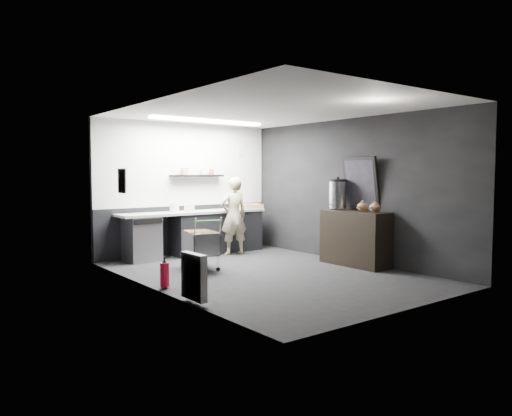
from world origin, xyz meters
TOP-DOWN VIEW (x-y plane):
  - floor at (0.00, 0.00)m, footprint 5.50×5.50m
  - ceiling at (0.00, 0.00)m, footprint 5.50×5.50m
  - wall_back at (0.00, 2.75)m, footprint 5.50×0.00m
  - wall_front at (0.00, -2.75)m, footprint 5.50×0.00m
  - wall_left at (-2.00, 0.00)m, footprint 0.00×5.50m
  - wall_right at (2.00, 0.00)m, footprint 0.00×5.50m
  - kitchen_wall_panel at (0.00, 2.73)m, footprint 3.95×0.02m
  - dado_panel at (0.00, 2.73)m, footprint 3.95×0.02m
  - floating_shelf at (0.20, 2.62)m, footprint 1.20×0.22m
  - wall_clock at (1.40, 2.72)m, footprint 0.20×0.03m
  - poster at (-1.98, 1.30)m, footprint 0.02×0.30m
  - poster_red_band at (-1.98, 1.30)m, footprint 0.02×0.22m
  - radiator at (-1.94, -0.90)m, footprint 0.10×0.50m
  - ceiling_strip at (0.00, 1.85)m, footprint 2.40×0.20m
  - prep_counter at (0.14, 2.42)m, footprint 3.20×0.61m
  - person at (0.67, 1.97)m, footprint 0.63×0.46m
  - shopping_cart at (-0.67, 1.06)m, footprint 0.65×0.92m
  - sideboard at (1.74, -0.33)m, footprint 0.57×1.32m
  - fire_extinguisher at (-1.85, 0.10)m, footprint 0.13×0.13m
  - cardboard_box at (1.40, 2.37)m, footprint 0.52×0.43m
  - pink_tub at (-0.45, 2.42)m, footprint 0.18×0.18m
  - white_container at (-0.14, 2.37)m, footprint 0.19×0.16m

SIDE VIEW (x-z plane):
  - floor at x=0.00m, z-range 0.00..0.00m
  - fire_extinguisher at x=-1.85m, z-range -0.01..0.43m
  - radiator at x=-1.94m, z-range 0.05..0.65m
  - shopping_cart at x=-0.67m, z-range -0.02..0.87m
  - prep_counter at x=0.14m, z-range 0.01..0.91m
  - dado_panel at x=0.00m, z-range 0.00..1.00m
  - sideboard at x=1.74m, z-range -0.36..1.61m
  - person at x=0.67m, z-range 0.00..1.59m
  - cardboard_box at x=1.40m, z-range 0.90..1.00m
  - white_container at x=-0.14m, z-range 0.90..1.05m
  - pink_tub at x=-0.45m, z-range 0.90..1.08m
  - wall_back at x=0.00m, z-range -1.40..4.10m
  - wall_front at x=0.00m, z-range -1.40..4.10m
  - wall_left at x=-2.00m, z-range -1.40..4.10m
  - wall_right at x=2.00m, z-range -1.40..4.10m
  - poster at x=-1.98m, z-range 1.35..1.75m
  - floating_shelf at x=0.20m, z-range 1.60..1.64m
  - poster_red_band at x=-1.98m, z-range 1.57..1.67m
  - kitchen_wall_panel at x=0.00m, z-range 1.00..2.70m
  - wall_clock at x=1.40m, z-range 2.05..2.25m
  - ceiling_strip at x=0.00m, z-range 2.65..2.69m
  - ceiling at x=0.00m, z-range 2.70..2.70m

